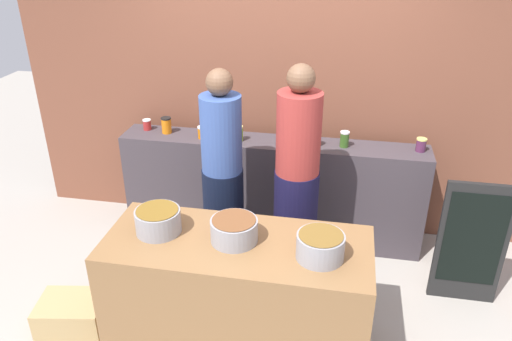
{
  "coord_description": "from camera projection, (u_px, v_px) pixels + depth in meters",
  "views": [
    {
      "loc": [
        0.6,
        -2.81,
        2.65
      ],
      "look_at": [
        0.0,
        0.35,
        1.05
      ],
      "focal_mm": 34.62,
      "sensor_mm": 36.0,
      "label": 1
    }
  ],
  "objects": [
    {
      "name": "ground",
      "position": [
        247.0,
        314.0,
        3.75
      ],
      "size": [
        12.0,
        12.0,
        0.0
      ],
      "primitive_type": "plane",
      "color": "#9D958B"
    },
    {
      "name": "storefront_wall",
      "position": [
        279.0,
        71.0,
        4.36
      ],
      "size": [
        4.8,
        0.12,
        3.0
      ],
      "primitive_type": "cube",
      "color": "brown",
      "rests_on": "ground"
    },
    {
      "name": "display_shelf",
      "position": [
        271.0,
        190.0,
        4.5
      ],
      "size": [
        2.7,
        0.36,
        0.97
      ],
      "primitive_type": "cube",
      "color": "#3D363C",
      "rests_on": "ground"
    },
    {
      "name": "prep_table",
      "position": [
        238.0,
        296.0,
        3.29
      ],
      "size": [
        1.7,
        0.7,
        0.86
      ],
      "primitive_type": "cube",
      "color": "brown",
      "rests_on": "ground"
    },
    {
      "name": "preserve_jar_0",
      "position": [
        147.0,
        125.0,
        4.51
      ],
      "size": [
        0.08,
        0.08,
        0.1
      ],
      "color": "#A62726",
      "rests_on": "display_shelf"
    },
    {
      "name": "preserve_jar_1",
      "position": [
        166.0,
        125.0,
        4.43
      ],
      "size": [
        0.09,
        0.09,
        0.15
      ],
      "color": "orange",
      "rests_on": "display_shelf"
    },
    {
      "name": "preserve_jar_2",
      "position": [
        202.0,
        132.0,
        4.33
      ],
      "size": [
        0.08,
        0.08,
        0.11
      ],
      "color": "#CB660A",
      "rests_on": "display_shelf"
    },
    {
      "name": "preserve_jar_3",
      "position": [
        239.0,
        133.0,
        4.27
      ],
      "size": [
        0.07,
        0.07,
        0.14
      ],
      "color": "olive",
      "rests_on": "display_shelf"
    },
    {
      "name": "preserve_jar_4",
      "position": [
        290.0,
        140.0,
        4.19
      ],
      "size": [
        0.08,
        0.08,
        0.1
      ],
      "color": "olive",
      "rests_on": "display_shelf"
    },
    {
      "name": "preserve_jar_5",
      "position": [
        316.0,
        140.0,
        4.19
      ],
      "size": [
        0.08,
        0.08,
        0.1
      ],
      "color": "gold",
      "rests_on": "display_shelf"
    },
    {
      "name": "preserve_jar_6",
      "position": [
        345.0,
        139.0,
        4.15
      ],
      "size": [
        0.08,
        0.08,
        0.14
      ],
      "color": "#33571F",
      "rests_on": "display_shelf"
    },
    {
      "name": "preserve_jar_7",
      "position": [
        421.0,
        145.0,
        4.08
      ],
      "size": [
        0.08,
        0.08,
        0.11
      ],
      "color": "#522545",
      "rests_on": "display_shelf"
    },
    {
      "name": "cooking_pot_left",
      "position": [
        158.0,
        221.0,
        3.18
      ],
      "size": [
        0.29,
        0.29,
        0.16
      ],
      "color": "gray",
      "rests_on": "prep_table"
    },
    {
      "name": "cooking_pot_center",
      "position": [
        234.0,
        230.0,
        3.09
      ],
      "size": [
        0.3,
        0.3,
        0.15
      ],
      "color": "gray",
      "rests_on": "prep_table"
    },
    {
      "name": "cooking_pot_right",
      "position": [
        320.0,
        246.0,
        2.92
      ],
      "size": [
        0.29,
        0.29,
        0.16
      ],
      "color": "gray",
      "rests_on": "prep_table"
    },
    {
      "name": "cook_with_tongs",
      "position": [
        223.0,
        188.0,
        3.86
      ],
      "size": [
        0.32,
        0.32,
        1.76
      ],
      "color": "black",
      "rests_on": "ground"
    },
    {
      "name": "cook_in_cap",
      "position": [
        296.0,
        192.0,
        3.75
      ],
      "size": [
        0.34,
        0.34,
        1.82
      ],
      "color": "black",
      "rests_on": "ground"
    },
    {
      "name": "bread_crate",
      "position": [
        73.0,
        314.0,
        3.59
      ],
      "size": [
        0.52,
        0.42,
        0.23
      ],
      "primitive_type": "cube",
      "rotation": [
        0.0,
        0.0,
        0.17
      ],
      "color": "tan",
      "rests_on": "ground"
    },
    {
      "name": "chalkboard_sign",
      "position": [
        472.0,
        244.0,
        3.69
      ],
      "size": [
        0.5,
        0.05,
        1.02
      ],
      "color": "black",
      "rests_on": "ground"
    }
  ]
}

